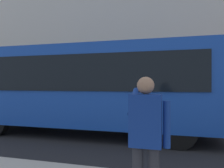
{
  "coord_description": "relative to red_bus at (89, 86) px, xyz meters",
  "views": [
    {
      "loc": [
        -1.09,
        7.62,
        1.76
      ],
      "look_at": [
        1.03,
        0.08,
        1.76
      ],
      "focal_mm": 36.08,
      "sensor_mm": 36.0,
      "label": 1
    }
  ],
  "objects": [
    {
      "name": "building_facade_far",
      "position": [
        -1.86,
        -7.01,
        4.3
      ],
      "size": [
        28.0,
        1.55,
        12.0
      ],
      "color": "beige",
      "rests_on": "ground_plane"
    },
    {
      "name": "ground_plane",
      "position": [
        -1.84,
        -0.21,
        -1.68
      ],
      "size": [
        60.0,
        60.0,
        0.0
      ],
      "primitive_type": "plane",
      "color": "#232326"
    },
    {
      "name": "red_bus",
      "position": [
        0.0,
        0.0,
        0.0
      ],
      "size": [
        9.05,
        2.54,
        3.08
      ],
      "color": "#1947AD",
      "rests_on": "ground_plane"
    },
    {
      "name": "pedestrian_photographer",
      "position": [
        -2.58,
        4.55,
        -0.54
      ],
      "size": [
        0.53,
        0.52,
        1.7
      ],
      "color": "#2D2D33",
      "rests_on": "sidewalk_curb"
    }
  ]
}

